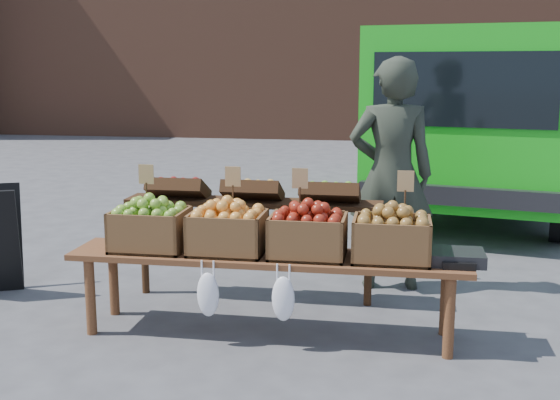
% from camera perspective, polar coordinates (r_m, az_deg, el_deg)
% --- Properties ---
extents(ground, '(80.00, 80.00, 0.00)m').
position_cam_1_polar(ground, '(4.73, 0.08, -11.85)').
color(ground, '#4A4A4D').
extents(delivery_van, '(3.22, 5.30, 2.22)m').
position_cam_1_polar(delivery_van, '(9.37, 16.24, 6.05)').
color(delivery_van, '#14AD15').
rests_on(delivery_van, ground).
extents(vendor, '(0.75, 0.54, 1.90)m').
position_cam_1_polar(vendor, '(5.79, 9.04, 2.04)').
color(vendor, '#2A3025').
rests_on(vendor, ground).
extents(back_table, '(2.10, 0.44, 1.04)m').
position_cam_1_polar(back_table, '(5.50, -2.19, -2.87)').
color(back_table, '#311C0E').
rests_on(back_table, ground).
extents(display_bench, '(2.70, 0.56, 0.57)m').
position_cam_1_polar(display_bench, '(4.84, -1.01, -7.70)').
color(display_bench, brown).
rests_on(display_bench, ground).
extents(crate_golden_apples, '(0.50, 0.40, 0.28)m').
position_cam_1_polar(crate_golden_apples, '(4.94, -10.48, -2.37)').
color(crate_golden_apples, '#557E29').
rests_on(crate_golden_apples, display_bench).
extents(crate_russet_pears, '(0.50, 0.40, 0.28)m').
position_cam_1_polar(crate_russet_pears, '(4.78, -4.27, -2.66)').
color(crate_russet_pears, gold).
rests_on(crate_russet_pears, display_bench).
extents(crate_red_apples, '(0.50, 0.40, 0.28)m').
position_cam_1_polar(crate_red_apples, '(4.68, 2.29, -2.93)').
color(crate_red_apples, maroon).
rests_on(crate_red_apples, display_bench).
extents(crate_green_apples, '(0.50, 0.40, 0.28)m').
position_cam_1_polar(crate_green_apples, '(4.64, 9.05, -3.17)').
color(crate_green_apples, olive).
rests_on(crate_green_apples, display_bench).
extents(weighing_scale, '(0.34, 0.30, 0.08)m').
position_cam_1_polar(weighing_scale, '(4.68, 14.23, -4.51)').
color(weighing_scale, black).
rests_on(weighing_scale, display_bench).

